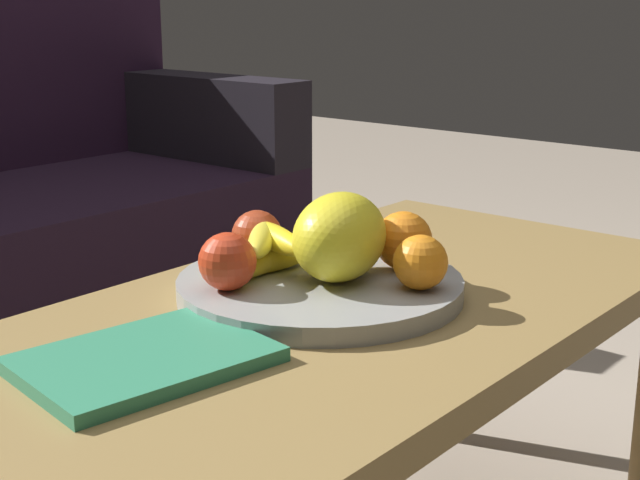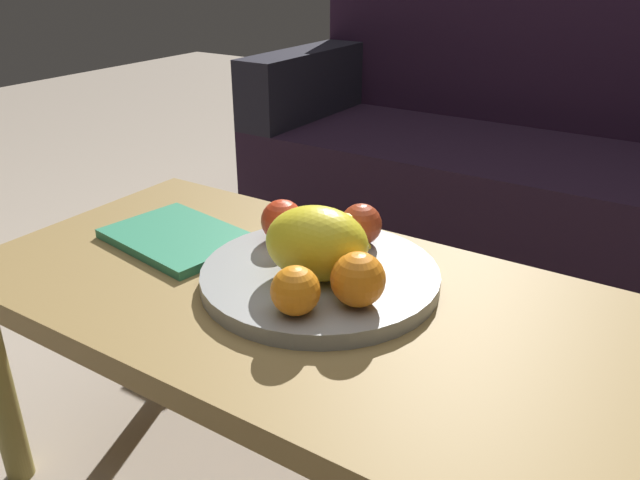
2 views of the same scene
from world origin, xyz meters
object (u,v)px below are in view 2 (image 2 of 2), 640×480
(coffee_table, at_px, (304,322))
(couch, at_px, (539,173))
(orange_front, at_px, (295,291))
(orange_left, at_px, (358,279))
(banana_bunch, at_px, (331,232))
(magazine, at_px, (178,237))
(apple_left, at_px, (361,224))
(apple_front, at_px, (282,221))
(fruit_bowl, at_px, (320,276))
(melon_large_front, at_px, (317,243))

(coffee_table, relative_size, couch, 0.64)
(orange_front, distance_m, orange_left, 0.09)
(banana_bunch, relative_size, magazine, 0.61)
(coffee_table, distance_m, banana_bunch, 0.15)
(apple_left, bearing_deg, orange_left, -61.49)
(apple_front, bearing_deg, orange_front, -49.62)
(apple_left, bearing_deg, orange_front, -81.32)
(orange_left, bearing_deg, couch, 93.17)
(apple_front, xyz_separation_m, magazine, (-0.19, -0.06, -0.05))
(coffee_table, height_order, fruit_bowl, fruit_bowl)
(couch, bearing_deg, orange_left, -86.83)
(fruit_bowl, distance_m, apple_front, 0.13)
(apple_front, bearing_deg, magazine, -161.38)
(banana_bunch, bearing_deg, fruit_bowl, -70.67)
(melon_large_front, xyz_separation_m, orange_front, (0.03, -0.10, -0.02))
(melon_large_front, xyz_separation_m, magazine, (-0.31, 0.02, -0.07))
(orange_left, xyz_separation_m, banana_bunch, (-0.13, 0.13, -0.01))
(apple_left, distance_m, banana_bunch, 0.06)
(magazine, bearing_deg, banana_bunch, 24.88)
(coffee_table, height_order, melon_large_front, melon_large_front)
(melon_large_front, height_order, magazine, melon_large_front)
(coffee_table, bearing_deg, apple_left, 86.04)
(coffee_table, xyz_separation_m, magazine, (-0.29, 0.03, 0.06))
(fruit_bowl, height_order, banana_bunch, banana_bunch)
(couch, height_order, magazine, couch)
(fruit_bowl, distance_m, orange_front, 0.14)
(couch, xyz_separation_m, melon_large_front, (-0.02, -1.19, 0.23))
(fruit_bowl, relative_size, magazine, 1.48)
(magazine, bearing_deg, orange_front, -10.15)
(melon_large_front, bearing_deg, orange_front, -72.25)
(orange_left, relative_size, apple_front, 1.07)
(coffee_table, height_order, apple_front, apple_front)
(melon_large_front, relative_size, banana_bunch, 1.01)
(orange_front, xyz_separation_m, magazine, (-0.34, 0.12, -0.05))
(fruit_bowl, xyz_separation_m, orange_left, (0.10, -0.06, 0.05))
(couch, xyz_separation_m, magazine, (-0.33, -1.17, 0.15))
(orange_left, bearing_deg, coffee_table, 168.02)
(couch, distance_m, melon_large_front, 1.21)
(orange_front, distance_m, apple_left, 0.25)
(couch, distance_m, banana_bunch, 1.11)
(coffee_table, xyz_separation_m, orange_left, (0.11, -0.02, 0.12))
(coffee_table, distance_m, orange_front, 0.15)
(coffee_table, relative_size, magazine, 4.39)
(melon_large_front, distance_m, banana_bunch, 0.10)
(orange_front, relative_size, banana_bunch, 0.45)
(orange_front, relative_size, magazine, 0.27)
(orange_left, distance_m, apple_front, 0.24)
(fruit_bowl, bearing_deg, apple_front, 153.64)
(coffee_table, height_order, orange_left, orange_left)
(apple_left, bearing_deg, apple_front, -152.35)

